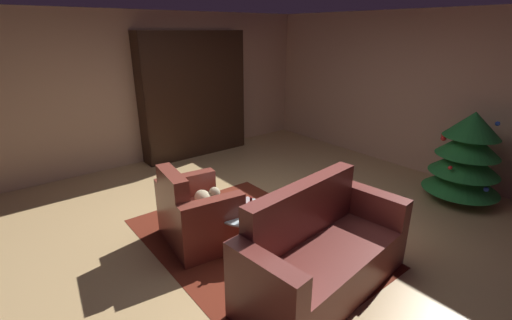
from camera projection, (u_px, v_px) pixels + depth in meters
name	position (u px, v px, depth m)	size (l,w,h in m)	color
ground_plane	(263.00, 227.00, 4.33)	(7.78, 7.78, 0.00)	tan
wall_back	(417.00, 93.00, 5.79)	(6.36, 0.06, 2.57)	tan
wall_left	(149.00, 89.00, 6.19)	(0.06, 6.60, 2.57)	tan
area_rug	(252.00, 242.00, 4.02)	(2.75, 1.95, 0.01)	#5E2013
bookshelf_unit	(200.00, 96.00, 6.58)	(0.36, 2.02, 2.26)	black
armchair_red	(197.00, 216.00, 3.95)	(0.97, 0.81, 0.89)	brown
couch_red	(321.00, 255.00, 3.24)	(0.92, 1.84, 0.97)	maroon
coffee_table	(245.00, 214.00, 3.86)	(0.63, 0.63, 0.42)	black
book_stack_on_table	(247.00, 206.00, 3.82)	(0.22, 0.19, 0.12)	#C23D2B
bottle_on_table	(251.00, 210.00, 3.66)	(0.07, 0.07, 0.24)	maroon
decorated_tree	(466.00, 157.00, 4.81)	(0.99, 0.99, 1.27)	brown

